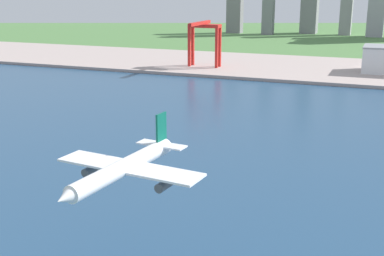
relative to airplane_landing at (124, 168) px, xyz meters
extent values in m
plane|color=#4B783F|center=(6.69, 152.30, -29.60)|extent=(2400.00, 2400.00, 0.00)
cube|color=navy|center=(6.69, 92.30, -29.52)|extent=(840.00, 360.00, 0.15)
cube|color=#AB9993|center=(6.69, 342.30, -28.35)|extent=(840.00, 140.00, 2.50)
cylinder|color=white|center=(0.02, 0.20, 0.12)|extent=(7.36, 34.55, 3.70)
cone|color=white|center=(-1.98, -18.35, 0.12)|extent=(3.93, 4.42, 3.51)
cube|color=white|center=(0.21, 1.91, -0.43)|extent=(34.69, 11.17, 0.50)
cube|color=#0C5947|center=(1.68, 15.57, 4.19)|extent=(0.94, 4.15, 8.87)
cube|color=white|center=(1.68, 15.57, 0.86)|extent=(12.60, 5.07, 0.36)
cylinder|color=#4C4F54|center=(9.58, -0.14, -2.47)|extent=(2.54, 5.00, 2.03)
cylinder|color=#4C4F54|center=(-9.39, 1.91, -2.47)|extent=(2.54, 5.00, 2.03)
cube|color=red|center=(-108.60, 307.59, -10.85)|extent=(2.20, 2.20, 32.50)
cube|color=red|center=(-84.28, 307.59, -10.85)|extent=(2.20, 2.20, 32.50)
cube|color=red|center=(-108.60, 315.59, -10.85)|extent=(2.20, 2.20, 32.50)
cube|color=red|center=(-84.28, 315.59, -10.85)|extent=(2.20, 2.20, 32.50)
cube|color=red|center=(-96.44, 311.59, 6.80)|extent=(26.72, 10.00, 2.80)
cube|color=red|center=(-96.44, 300.49, 9.60)|extent=(2.60, 44.41, 2.60)
cube|color=slate|center=(-178.51, 667.86, 12.74)|extent=(22.28, 17.45, 84.67)
cube|color=#9896A2|center=(24.67, 679.62, 12.46)|extent=(22.61, 22.94, 84.11)
camera|label=1|loc=(51.03, -89.07, 37.12)|focal=47.18mm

